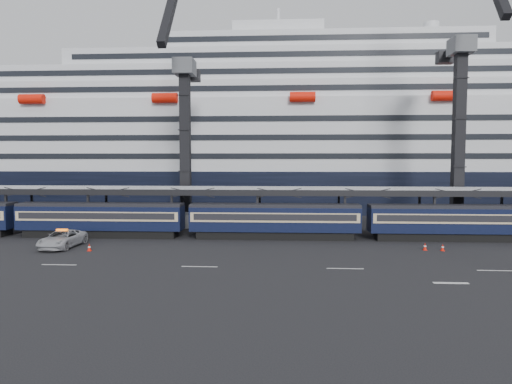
# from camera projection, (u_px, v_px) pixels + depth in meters

# --- Properties ---
(ground) EXTENTS (260.00, 260.00, 0.00)m
(ground) POSITION_uv_depth(u_px,v_px,m) (361.00, 258.00, 41.06)
(ground) COLOR black
(ground) RESTS_ON ground
(lane_markings) EXTENTS (111.00, 4.27, 0.02)m
(lane_markings) POSITION_uv_depth(u_px,v_px,m) (479.00, 274.00, 35.38)
(lane_markings) COLOR beige
(lane_markings) RESTS_ON ground
(train) EXTENTS (133.05, 3.00, 4.05)m
(train) POSITION_uv_depth(u_px,v_px,m) (304.00, 219.00, 51.13)
(train) COLOR black
(train) RESTS_ON ground
(canopy) EXTENTS (130.00, 6.25, 5.53)m
(canopy) POSITION_uv_depth(u_px,v_px,m) (342.00, 190.00, 54.64)
(canopy) COLOR gray
(canopy) RESTS_ON ground
(cruise_ship) EXTENTS (214.09, 28.84, 34.00)m
(cruise_ship) POSITION_uv_depth(u_px,v_px,m) (314.00, 142.00, 86.06)
(cruise_ship) COLOR black
(cruise_ship) RESTS_ON ground
(crane_dark_near) EXTENTS (4.50, 17.75, 35.08)m
(crane_dark_near) POSITION_uv_depth(u_px,v_px,m) (185.00, 137.00, 59.88)
(crane_dark_near) COLOR #484B4F
(crane_dark_near) RESTS_ON ground
(crane_dark_mid) EXTENTS (4.50, 18.24, 39.64)m
(crane_dark_mid) POSITION_uv_depth(u_px,v_px,m) (460.00, 124.00, 56.79)
(crane_dark_mid) COLOR #484B4F
(crane_dark_mid) RESTS_ON ground
(pickup_truck) EXTENTS (3.07, 6.30, 1.73)m
(pickup_truck) POSITION_uv_depth(u_px,v_px,m) (62.00, 239.00, 46.18)
(pickup_truck) COLOR #A2A3A9
(pickup_truck) RESTS_ON ground
(traffic_cone_c) EXTENTS (0.37, 0.37, 0.75)m
(traffic_cone_c) POSITION_uv_depth(u_px,v_px,m) (89.00, 247.00, 44.42)
(traffic_cone_c) COLOR red
(traffic_cone_c) RESTS_ON ground
(traffic_cone_d) EXTENTS (0.35, 0.35, 0.70)m
(traffic_cone_d) POSITION_uv_depth(u_px,v_px,m) (443.00, 247.00, 44.50)
(traffic_cone_d) COLOR red
(traffic_cone_d) RESTS_ON ground
(traffic_cone_e) EXTENTS (0.37, 0.37, 0.75)m
(traffic_cone_e) POSITION_uv_depth(u_px,v_px,m) (425.00, 246.00, 44.83)
(traffic_cone_e) COLOR red
(traffic_cone_e) RESTS_ON ground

